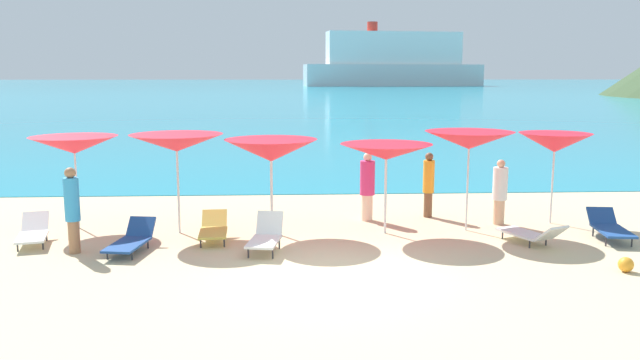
# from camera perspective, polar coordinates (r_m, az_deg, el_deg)

# --- Properties ---
(ground_plane) EXTENTS (50.00, 100.00, 0.30)m
(ground_plane) POSITION_cam_1_polar(r_m,az_deg,el_deg) (21.84, -0.49, -0.75)
(ground_plane) COLOR beige
(ocean_water) EXTENTS (650.00, 440.00, 0.02)m
(ocean_water) POSITION_cam_1_polar(r_m,az_deg,el_deg) (239.56, -2.65, 8.52)
(ocean_water) COLOR teal
(ocean_water) RESTS_ON ground_plane
(umbrella_0) EXTENTS (2.22, 2.22, 2.25)m
(umbrella_0) POSITION_cam_1_polar(r_m,az_deg,el_deg) (16.36, -21.11, 2.93)
(umbrella_0) COLOR silver
(umbrella_0) RESTS_ON ground_plane
(umbrella_1) EXTENTS (2.31, 2.31, 2.34)m
(umbrella_1) POSITION_cam_1_polar(r_m,az_deg,el_deg) (15.15, -12.69, 3.25)
(umbrella_1) COLOR silver
(umbrella_1) RESTS_ON ground_plane
(umbrella_2) EXTENTS (2.19, 2.19, 2.22)m
(umbrella_2) POSITION_cam_1_polar(r_m,az_deg,el_deg) (14.86, -4.40, 2.64)
(umbrella_2) COLOR silver
(umbrella_2) RESTS_ON ground_plane
(umbrella_3) EXTENTS (2.19, 2.19, 2.12)m
(umbrella_3) POSITION_cam_1_polar(r_m,az_deg,el_deg) (14.86, 5.93, 2.51)
(umbrella_3) COLOR silver
(umbrella_3) RESTS_ON ground_plane
(umbrella_4) EXTENTS (2.26, 2.26, 2.39)m
(umbrella_4) POSITION_cam_1_polar(r_m,az_deg,el_deg) (15.44, 13.18, 3.47)
(umbrella_4) COLOR silver
(umbrella_4) RESTS_ON ground_plane
(umbrella_5) EXTENTS (1.84, 1.84, 2.28)m
(umbrella_5) POSITION_cam_1_polar(r_m,az_deg,el_deg) (16.83, 20.23, 3.14)
(umbrella_5) COLOR silver
(umbrella_5) RESTS_ON ground_plane
(lounge_chair_0) EXTENTS (0.93, 1.61, 0.59)m
(lounge_chair_0) POSITION_cam_1_polar(r_m,az_deg,el_deg) (15.49, -24.25, -4.25)
(lounge_chair_0) COLOR white
(lounge_chair_0) RESTS_ON ground_plane
(lounge_chair_1) EXTENTS (0.79, 1.42, 0.76)m
(lounge_chair_1) POSITION_cam_1_polar(r_m,az_deg,el_deg) (13.58, -4.88, -4.99)
(lounge_chair_1) COLOR white
(lounge_chair_1) RESTS_ON ground_plane
(lounge_chair_2) EXTENTS (1.17, 1.74, 0.58)m
(lounge_chair_2) POSITION_cam_1_polar(r_m,az_deg,el_deg) (14.83, 18.35, -4.55)
(lounge_chair_2) COLOR white
(lounge_chair_2) RESTS_ON ground_plane
(lounge_chair_3) EXTENTS (0.67, 1.48, 0.59)m
(lounge_chair_3) POSITION_cam_1_polar(r_m,az_deg,el_deg) (14.55, -9.49, -4.28)
(lounge_chair_3) COLOR #D8BF4C
(lounge_chair_3) RESTS_ON ground_plane
(lounge_chair_4) EXTENTS (0.85, 1.69, 0.60)m
(lounge_chair_4) POSITION_cam_1_polar(r_m,az_deg,el_deg) (15.92, 24.45, -3.83)
(lounge_chair_4) COLOR #1E478C
(lounge_chair_4) RESTS_ON ground_plane
(lounge_chair_5) EXTENTS (0.84, 1.66, 0.60)m
(lounge_chair_5) POSITION_cam_1_polar(r_m,az_deg,el_deg) (14.12, -16.52, -5.14)
(lounge_chair_5) COLOR #1E478C
(lounge_chair_5) RESTS_ON ground_plane
(beachgoer_0) EXTENTS (0.31, 0.31, 1.82)m
(beachgoer_0) POSITION_cam_1_polar(r_m,az_deg,el_deg) (14.22, -21.25, -2.31)
(beachgoer_0) COLOR #A3704C
(beachgoer_0) RESTS_ON ground_plane
(beachgoer_1) EXTENTS (0.38, 0.38, 1.75)m
(beachgoer_1) POSITION_cam_1_polar(r_m,az_deg,el_deg) (16.31, 4.25, -0.47)
(beachgoer_1) COLOR beige
(beachgoer_1) RESTS_ON ground_plane
(beachgoer_2) EXTENTS (0.29, 0.29, 1.70)m
(beachgoer_2) POSITION_cam_1_polar(r_m,az_deg,el_deg) (16.89, 9.67, -0.24)
(beachgoer_2) COLOR brown
(beachgoer_2) RESTS_ON ground_plane
(beachgoer_3) EXTENTS (0.36, 0.36, 1.63)m
(beachgoer_3) POSITION_cam_1_polar(r_m,az_deg,el_deg) (16.47, 15.76, -0.92)
(beachgoer_3) COLOR #DBAA84
(beachgoer_3) RESTS_ON ground_plane
(beach_ball) EXTENTS (0.29, 0.29, 0.29)m
(beach_ball) POSITION_cam_1_polar(r_m,az_deg,el_deg) (13.51, 25.65, -6.82)
(beach_ball) COLOR orange
(beach_ball) RESTS_ON ground_plane
(cruise_ship) EXTENTS (57.60, 15.47, 19.92)m
(cruise_ship) POSITION_cam_1_polar(r_m,az_deg,el_deg) (207.45, 6.59, 10.41)
(cruise_ship) COLOR silver
(cruise_ship) RESTS_ON ocean_water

